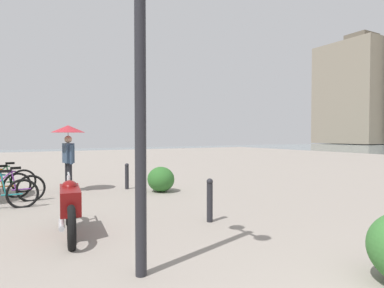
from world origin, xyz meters
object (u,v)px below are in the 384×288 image
lamppost (140,50)px  motorcycle (70,206)px  bicycle_purple (8,189)px  pedestrian (68,139)px  bollard_mid (127,176)px  bollard_near (210,199)px  bicycle_green (3,181)px

lamppost → motorcycle: size_ratio=1.92×
bicycle_purple → pedestrian: size_ratio=0.87×
motorcycle → pedestrian: size_ratio=1.07×
bollard_mid → bicycle_purple: bearing=100.6°
bollard_near → bollard_mid: bearing=2.5°
bicycle_purple → bicycle_green: bearing=4.2°
motorcycle → lamppost: bearing=-167.3°
bicycle_purple → pedestrian: (1.07, -1.61, 1.24)m
bollard_mid → motorcycle: bearing=149.8°
bicycle_purple → bicycle_green: same height
lamppost → bicycle_green: bearing=12.2°
motorcycle → bicycle_purple: size_ratio=1.23×
motorcycle → bollard_near: (-0.54, -2.56, -0.05)m
lamppost → pedestrian: (6.67, -0.16, -1.16)m
bollard_near → bicycle_purple: bearing=41.6°
motorcycle → bicycle_purple: (3.42, 0.96, -0.14)m
bicycle_purple → lamppost: bearing=-165.5°
pedestrian → motorcycle: bearing=171.7°
bollard_mid → lamppost: bearing=163.3°
lamppost → bicycle_purple: lamppost is taller
motorcycle → pedestrian: pedestrian is taller
motorcycle → bollard_mid: 4.67m
motorcycle → bollard_near: bearing=-102.0°
motorcycle → pedestrian: (4.49, -0.66, 1.10)m
pedestrian → bollard_mid: 2.11m
motorcycle → bicycle_green: motorcycle is taller
pedestrian → bollard_near: bearing=-159.3°
bicycle_purple → bollard_mid: (0.62, -3.31, 0.07)m
bicycle_green → bollard_near: 6.71m
bicycle_purple → bicycle_green: size_ratio=1.00×
bicycle_green → lamppost: bearing=-167.8°
lamppost → bollard_near: 3.50m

